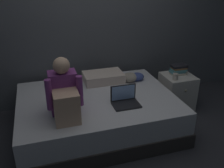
{
  "coord_description": "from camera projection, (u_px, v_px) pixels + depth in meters",
  "views": [
    {
      "loc": [
        -0.85,
        -2.46,
        1.94
      ],
      "look_at": [
        -0.06,
        0.1,
        0.72
      ],
      "focal_mm": 40.11,
      "sensor_mm": 36.0,
      "label": 1
    }
  ],
  "objects": [
    {
      "name": "ground_plane",
      "position": [
        119.0,
        138.0,
        3.17
      ],
      "size": [
        8.0,
        8.0,
        0.0
      ],
      "primitive_type": "plane",
      "color": "#2D2D33"
    },
    {
      "name": "wall_back",
      "position": [
        94.0,
        14.0,
        3.65
      ],
      "size": [
        5.6,
        0.1,
        2.7
      ],
      "primitive_type": "cube",
      "color": "#4C4F54",
      "rests_on": "ground_plane"
    },
    {
      "name": "bed",
      "position": [
        97.0,
        113.0,
        3.28
      ],
      "size": [
        2.0,
        1.5,
        0.47
      ],
      "color": "#332D2B",
      "rests_on": "ground_plane"
    },
    {
      "name": "nightstand",
      "position": [
        177.0,
        91.0,
        3.8
      ],
      "size": [
        0.44,
        0.46,
        0.52
      ],
      "color": "beige",
      "rests_on": "ground_plane"
    },
    {
      "name": "person_sitting",
      "position": [
        64.0,
        95.0,
        2.68
      ],
      "size": [
        0.39,
        0.44,
        0.66
      ],
      "color": "#75337A",
      "rests_on": "bed"
    },
    {
      "name": "laptop",
      "position": [
        125.0,
        100.0,
        3.0
      ],
      "size": [
        0.32,
        0.23,
        0.22
      ],
      "color": "black",
      "rests_on": "bed"
    },
    {
      "name": "pillow",
      "position": [
        103.0,
        77.0,
        3.6
      ],
      "size": [
        0.56,
        0.36,
        0.13
      ],
      "primitive_type": "cube",
      "color": "beige",
      "rests_on": "bed"
    },
    {
      "name": "book_stack",
      "position": [
        178.0,
        70.0,
        3.71
      ],
      "size": [
        0.24,
        0.15,
        0.15
      ],
      "color": "beige",
      "rests_on": "nightstand"
    },
    {
      "name": "mug",
      "position": [
        175.0,
        77.0,
        3.54
      ],
      "size": [
        0.08,
        0.08,
        0.09
      ],
      "primitive_type": "cylinder",
      "color": "#BCB2A3",
      "rests_on": "nightstand"
    },
    {
      "name": "clothes_pile",
      "position": [
        132.0,
        77.0,
        3.63
      ],
      "size": [
        0.33,
        0.25,
        0.13
      ],
      "color": "gray",
      "rests_on": "bed"
    }
  ]
}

